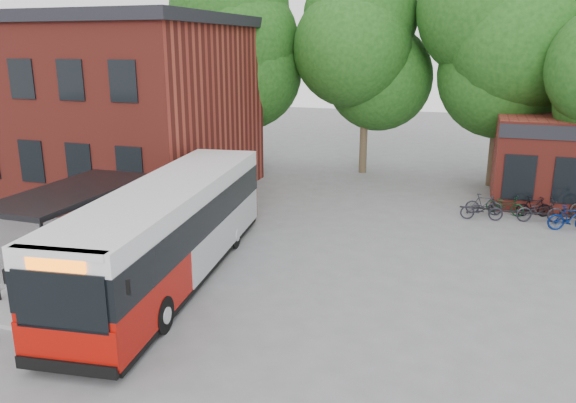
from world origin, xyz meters
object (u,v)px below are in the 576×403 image
(bicycle_4, at_px, (540,211))
(bicycle_1, at_px, (484,204))
(bus_shelter, at_px, (76,234))
(city_bus, at_px, (171,231))
(bicycle_0, at_px, (482,210))
(bicycle_5, at_px, (570,218))
(bicycle_3, at_px, (534,207))
(bicycle_2, at_px, (505,205))

(bicycle_4, bearing_deg, bicycle_1, 65.09)
(bus_shelter, bearing_deg, city_bus, 18.36)
(city_bus, xyz_separation_m, bicycle_0, (9.24, 9.51, -1.07))
(bicycle_5, bearing_deg, bicycle_3, 24.65)
(bicycle_3, height_order, bicycle_5, bicycle_5)
(bicycle_0, xyz_separation_m, bicycle_2, (0.96, 1.20, -0.02))
(bicycle_0, bearing_deg, bicycle_5, -103.01)
(city_bus, height_order, bicycle_3, city_bus)
(bicycle_4, height_order, bicycle_5, bicycle_5)
(bus_shelter, height_order, city_bus, city_bus)
(bus_shelter, distance_m, bicycle_0, 15.99)
(city_bus, distance_m, bicycle_0, 13.31)
(bus_shelter, height_order, bicycle_4, bus_shelter)
(bus_shelter, relative_size, city_bus, 0.58)
(bicycle_1, distance_m, bicycle_4, 2.24)
(bus_shelter, relative_size, bicycle_1, 4.59)
(bicycle_0, relative_size, bicycle_4, 0.91)
(bicycle_2, bearing_deg, bicycle_0, 160.66)
(bicycle_1, height_order, bicycle_4, bicycle_4)
(bicycle_1, bearing_deg, bicycle_5, -109.97)
(bicycle_4, bearing_deg, bus_shelter, 112.94)
(bicycle_0, relative_size, bicycle_2, 1.05)
(bicycle_0, relative_size, bicycle_1, 1.13)
(bicycle_3, relative_size, bicycle_4, 0.78)
(bus_shelter, xyz_separation_m, bicycle_3, (14.18, 11.66, -1.01))
(bus_shelter, height_order, bicycle_3, bus_shelter)
(bicycle_2, relative_size, bicycle_4, 0.87)
(bus_shelter, distance_m, city_bus, 2.98)
(bicycle_5, bearing_deg, bicycle_1, 56.52)
(bicycle_0, bearing_deg, bicycle_3, -66.59)
(city_bus, distance_m, bicycle_5, 15.56)
(bicycle_0, relative_size, bicycle_3, 1.17)
(bicycle_4, relative_size, bicycle_5, 1.09)
(bicycle_0, height_order, bicycle_2, bicycle_0)
(bicycle_4, bearing_deg, bicycle_2, 45.94)
(bus_shelter, height_order, bicycle_1, bus_shelter)
(bicycle_0, distance_m, bicycle_5, 3.35)
(city_bus, height_order, bicycle_4, city_bus)
(city_bus, relative_size, bicycle_3, 8.15)
(bicycle_3, bearing_deg, bicycle_0, 105.19)
(bicycle_1, relative_size, bicycle_3, 1.04)
(bicycle_2, bearing_deg, bicycle_5, -104.45)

